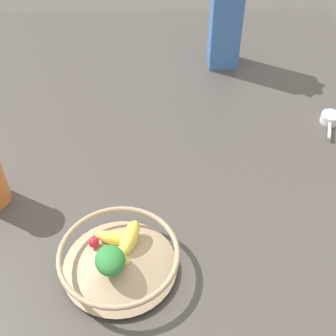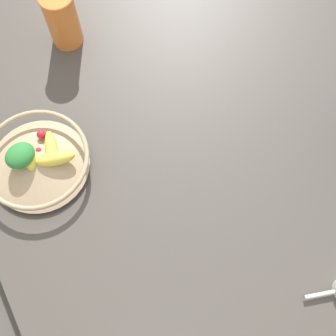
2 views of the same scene
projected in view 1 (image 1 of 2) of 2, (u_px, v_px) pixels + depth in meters
The scene contains 5 objects.
ground_plane at pixel (155, 134), 1.21m from camera, with size 6.00×6.00×0.00m, color #4C4742.
countertop at pixel (155, 127), 1.20m from camera, with size 1.19×1.19×0.05m.
fruit_bowl at pixel (116, 258), 0.84m from camera, with size 0.22×0.22×0.08m.
milk_carton at pixel (225, 14), 1.26m from camera, with size 0.08×0.08×0.30m.
measuring_scoop at pixel (328, 119), 1.16m from camera, with size 0.05×0.10×0.02m.
Camera 1 is at (0.00, -0.93, 0.79)m, focal length 50.00 mm.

